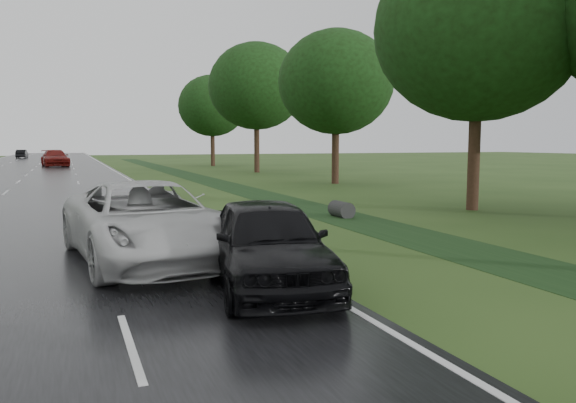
# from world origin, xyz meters

# --- Properties ---
(road) EXTENTS (14.00, 180.00, 0.04)m
(road) POSITION_xyz_m (0.00, 45.00, 0.02)
(road) COLOR black
(road) RESTS_ON ground
(edge_stripe_east) EXTENTS (0.12, 180.00, 0.01)m
(edge_stripe_east) POSITION_xyz_m (6.75, 45.00, 0.04)
(edge_stripe_east) COLOR silver
(edge_stripe_east) RESTS_ON road
(center_line) EXTENTS (0.12, 180.00, 0.01)m
(center_line) POSITION_xyz_m (0.00, 45.00, 0.04)
(center_line) COLOR silver
(center_line) RESTS_ON road
(drainage_ditch) EXTENTS (2.20, 120.00, 0.56)m
(drainage_ditch) POSITION_xyz_m (11.50, 18.71, 0.04)
(drainage_ditch) COLOR black
(drainage_ditch) RESTS_ON ground
(tree_east_b) EXTENTS (7.60, 7.60, 10.11)m
(tree_east_b) POSITION_xyz_m (17.00, 10.00, 6.68)
(tree_east_b) COLOR #322014
(tree_east_b) RESTS_ON ground
(tree_east_c) EXTENTS (7.00, 7.00, 9.29)m
(tree_east_c) POSITION_xyz_m (18.20, 24.00, 6.14)
(tree_east_c) COLOR #322014
(tree_east_c) RESTS_ON ground
(tree_east_d) EXTENTS (8.00, 8.00, 10.76)m
(tree_east_d) POSITION_xyz_m (17.80, 38.00, 7.15)
(tree_east_d) COLOR #322014
(tree_east_d) RESTS_ON ground
(tree_east_f) EXTENTS (7.20, 7.20, 9.62)m
(tree_east_f) POSITION_xyz_m (17.50, 52.00, 6.37)
(tree_east_f) COLOR #322014
(tree_east_f) RESTS_ON ground
(white_pickup) EXTENTS (3.41, 6.27, 1.67)m
(white_pickup) POSITION_xyz_m (4.37, 5.00, 0.87)
(white_pickup) COLOR silver
(white_pickup) RESTS_ON road
(dark_sedan) EXTENTS (2.49, 4.77, 1.55)m
(dark_sedan) POSITION_xyz_m (6.00, 2.00, 0.81)
(dark_sedan) COLOR black
(dark_sedan) RESTS_ON road
(far_car_red) EXTENTS (3.11, 6.15, 1.71)m
(far_car_red) POSITION_xyz_m (1.80, 56.00, 0.90)
(far_car_red) COLOR maroon
(far_car_red) RESTS_ON road
(far_car_dark) EXTENTS (1.63, 4.09, 1.32)m
(far_car_dark) POSITION_xyz_m (-3.57, 90.71, 0.70)
(far_car_dark) COLOR black
(far_car_dark) RESTS_ON road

